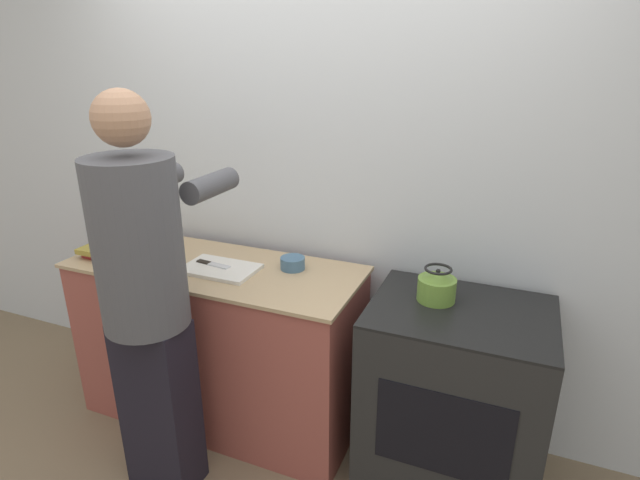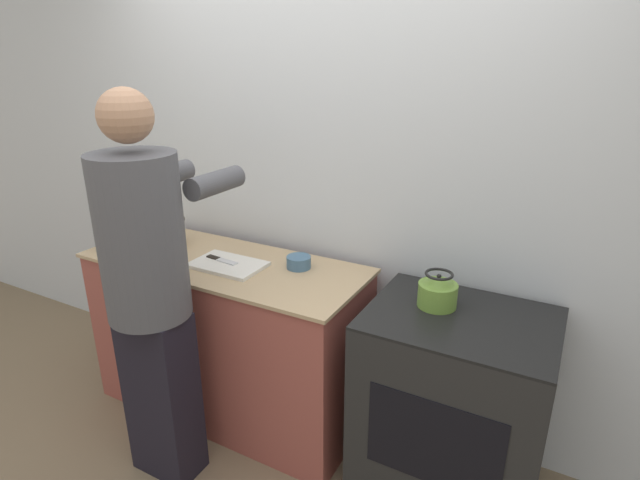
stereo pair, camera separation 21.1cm
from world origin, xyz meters
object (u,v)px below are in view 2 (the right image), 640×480
object	(u,v)px
oven	(452,407)
knife	(221,260)
cutting_board	(228,265)
person	(150,286)
kettle	(438,292)
canister_jar	(171,232)
bowl_prep	(299,262)

from	to	relation	value
oven	knife	world-z (taller)	knife
cutting_board	oven	bearing A→B (deg)	2.62
person	knife	xyz separation A→B (m)	(0.00, 0.46, -0.05)
person	oven	bearing A→B (deg)	22.69
kettle	canister_jar	size ratio (longest dim) A/B	1.04
oven	canister_jar	size ratio (longest dim) A/B	5.59
oven	canister_jar	xyz separation A→B (m)	(-1.59, 0.03, 0.53)
knife	kettle	size ratio (longest dim) A/B	1.18
kettle	bowl_prep	bearing A→B (deg)	175.73
cutting_board	canister_jar	distance (m)	0.46
bowl_prep	canister_jar	world-z (taller)	canister_jar
knife	kettle	bearing A→B (deg)	10.75
kettle	canister_jar	xyz separation A→B (m)	(-1.48, -0.02, 0.02)
knife	person	bearing A→B (deg)	-84.23
cutting_board	bowl_prep	distance (m)	0.35
kettle	bowl_prep	world-z (taller)	kettle
oven	kettle	xyz separation A→B (m)	(-0.12, 0.05, 0.51)
bowl_prep	kettle	bearing A→B (deg)	-4.27
oven	canister_jar	bearing A→B (deg)	178.88
person	bowl_prep	size ratio (longest dim) A/B	14.71
oven	person	world-z (taller)	person
kettle	bowl_prep	size ratio (longest dim) A/B	1.36
person	bowl_prep	xyz separation A→B (m)	(0.37, 0.60, -0.04)
oven	bowl_prep	size ratio (longest dim) A/B	7.34
person	knife	world-z (taller)	person
person	kettle	distance (m)	1.21
knife	kettle	distance (m)	1.08
oven	cutting_board	world-z (taller)	cutting_board
person	canister_jar	size ratio (longest dim) A/B	11.20
knife	canister_jar	xyz separation A→B (m)	(-0.40, 0.07, 0.06)
oven	bowl_prep	bearing A→B (deg)	172.97
oven	cutting_board	xyz separation A→B (m)	(-1.14, -0.05, 0.46)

